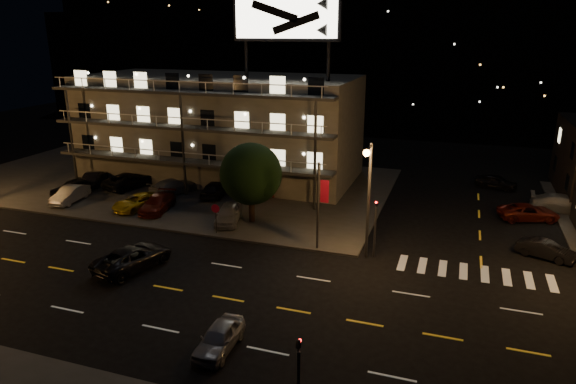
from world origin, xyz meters
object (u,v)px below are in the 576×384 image
(road_car_east, at_px, (219,338))
(road_car_west, at_px, (133,257))
(tree, at_px, (250,176))
(side_car_0, at_px, (545,250))
(lot_car_7, at_px, (173,186))
(lot_car_2, at_px, (138,202))
(lot_car_4, at_px, (228,214))

(road_car_east, xyz_separation_m, road_car_west, (-9.30, 6.31, 0.12))
(tree, xyz_separation_m, road_car_west, (-4.09, -10.14, -3.21))
(side_car_0, xyz_separation_m, road_car_east, (-16.39, -16.75, 0.03))
(tree, distance_m, lot_car_7, 11.26)
(lot_car_2, relative_size, lot_car_7, 0.94)
(tree, distance_m, lot_car_4, 3.60)
(side_car_0, relative_size, road_car_west, 0.68)
(lot_car_7, relative_size, side_car_0, 1.30)
(lot_car_2, distance_m, lot_car_4, 8.80)
(lot_car_7, xyz_separation_m, road_car_west, (5.76, -14.60, -0.10))
(side_car_0, distance_m, road_car_west, 27.72)
(lot_car_4, bearing_deg, lot_car_2, 162.71)
(lot_car_4, height_order, road_car_west, lot_car_4)
(road_car_east, bearing_deg, lot_car_2, 133.08)
(road_car_west, bearing_deg, lot_car_7, -53.79)
(lot_car_4, height_order, lot_car_7, lot_car_4)
(lot_car_2, xyz_separation_m, road_car_east, (15.62, -16.03, -0.14))
(tree, bearing_deg, lot_car_4, -151.85)
(lot_car_2, xyz_separation_m, lot_car_4, (8.79, -0.45, 0.10))
(tree, distance_m, side_car_0, 21.86)
(tree, xyz_separation_m, lot_car_7, (-9.85, 4.46, -3.12))
(lot_car_7, distance_m, side_car_0, 31.72)
(tree, height_order, lot_car_4, tree)
(lot_car_2, xyz_separation_m, side_car_0, (32.01, 0.71, -0.17))
(tree, relative_size, road_car_west, 1.18)
(tree, bearing_deg, side_car_0, 0.79)
(lot_car_7, distance_m, road_car_east, 25.77)
(lot_car_4, relative_size, road_car_east, 1.15)
(tree, relative_size, road_car_east, 1.72)
(lot_car_4, distance_m, road_car_west, 9.59)
(lot_car_2, distance_m, side_car_0, 32.02)
(tree, bearing_deg, lot_car_2, -177.71)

